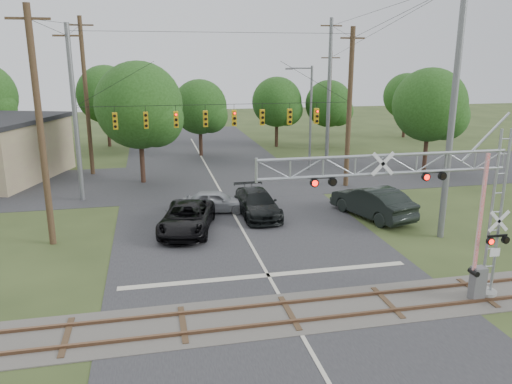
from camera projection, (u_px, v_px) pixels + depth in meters
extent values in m
plane|color=#2E3B1B|center=(306.00, 342.00, 16.95)|extent=(160.00, 160.00, 0.00)
cube|color=#29292B|center=(248.00, 240.00, 26.39)|extent=(14.00, 90.00, 0.02)
cube|color=#29292B|center=(214.00, 180.00, 39.60)|extent=(90.00, 12.00, 0.02)
cube|color=#524E47|center=(290.00, 313.00, 18.83)|extent=(90.00, 3.20, 0.05)
cube|color=brown|center=(295.00, 321.00, 18.13)|extent=(90.00, 0.12, 0.14)
cube|color=brown|center=(285.00, 303.00, 19.49)|extent=(90.00, 0.12, 0.14)
cylinder|color=gray|center=(485.00, 293.00, 20.16)|extent=(0.85, 0.85, 0.28)
cube|color=silver|center=(495.00, 252.00, 19.39)|extent=(0.43, 0.03, 0.33)
cube|color=#5F5F61|center=(478.00, 284.00, 19.72)|extent=(0.52, 0.43, 1.42)
cube|color=red|center=(481.00, 215.00, 18.92)|extent=(0.13, 0.09, 4.74)
cylinder|color=slate|center=(75.00, 115.00, 32.41)|extent=(0.32, 0.32, 11.50)
cylinder|color=#40291D|center=(349.00, 109.00, 36.26)|extent=(0.36, 0.36, 11.50)
cylinder|color=black|center=(220.00, 104.00, 34.20)|extent=(19.00, 0.03, 0.03)
cube|color=gold|center=(115.00, 121.00, 33.03)|extent=(0.30, 0.30, 1.10)
cube|color=gold|center=(146.00, 120.00, 33.44)|extent=(0.30, 0.30, 1.10)
cube|color=gold|center=(176.00, 119.00, 33.84)|extent=(0.30, 0.30, 1.10)
cube|color=gold|center=(205.00, 119.00, 34.25)|extent=(0.30, 0.30, 1.10)
cube|color=gold|center=(234.00, 118.00, 34.65)|extent=(0.30, 0.30, 1.10)
cube|color=gold|center=(262.00, 117.00, 35.06)|extent=(0.30, 0.30, 1.10)
cube|color=gold|center=(290.00, 117.00, 35.46)|extent=(0.30, 0.30, 1.10)
cube|color=gold|center=(316.00, 116.00, 35.86)|extent=(0.30, 0.30, 1.10)
imported|color=black|center=(187.00, 218.00, 27.61)|extent=(3.89, 6.17, 1.59)
imported|color=black|center=(257.00, 203.00, 30.40)|extent=(2.35, 5.45, 1.56)
imported|color=#989B9F|center=(216.00, 201.00, 31.23)|extent=(4.26, 2.32, 1.38)
imported|color=black|center=(372.00, 202.00, 30.06)|extent=(3.59, 6.12, 1.91)
cylinder|color=slate|center=(311.00, 119.00, 41.88)|extent=(0.19, 0.19, 8.74)
cylinder|color=slate|center=(301.00, 68.00, 40.60)|extent=(1.94, 0.12, 0.12)
cube|color=#5F5F61|center=(289.00, 69.00, 40.42)|extent=(0.58, 0.24, 0.15)
cylinder|color=#40291D|center=(86.00, 98.00, 39.92)|extent=(0.34, 0.34, 12.51)
cube|color=#40291D|center=(80.00, 25.00, 38.47)|extent=(2.00, 0.12, 0.12)
cylinder|color=slate|center=(329.00, 91.00, 45.66)|extent=(0.34, 0.34, 12.81)
cube|color=#40291D|center=(331.00, 26.00, 44.18)|extent=(2.00, 0.12, 0.12)
cylinder|color=#40291D|center=(41.00, 130.00, 24.45)|extent=(0.34, 0.34, 11.82)
cube|color=#40291D|center=(28.00, 18.00, 23.10)|extent=(2.00, 0.12, 0.12)
cylinder|color=slate|center=(453.00, 110.00, 25.22)|extent=(0.34, 0.34, 13.58)
cylinder|color=#40291D|center=(329.00, 101.00, 51.41)|extent=(0.34, 0.34, 10.07)
cube|color=#40291D|center=(331.00, 58.00, 50.28)|extent=(2.00, 0.12, 0.12)
cylinder|color=#382319|center=(108.00, 128.00, 54.00)|extent=(0.36, 0.36, 3.97)
sphere|color=#1D3F12|center=(106.00, 94.00, 53.06)|extent=(6.14, 6.14, 6.14)
cylinder|color=#382319|center=(142.00, 156.00, 38.20)|extent=(0.36, 0.36, 4.21)
sphere|color=#1D3F12|center=(139.00, 105.00, 37.20)|extent=(6.51, 6.51, 6.51)
cylinder|color=#382319|center=(201.00, 139.00, 48.86)|extent=(0.36, 0.36, 3.40)
sphere|color=#1D3F12|center=(200.00, 107.00, 48.06)|extent=(5.26, 5.26, 5.26)
cylinder|color=#382319|center=(277.00, 131.00, 53.91)|extent=(0.36, 0.36, 3.42)
sphere|color=#1D3F12|center=(277.00, 102.00, 53.10)|extent=(5.29, 5.29, 5.29)
cylinder|color=#382319|center=(328.00, 131.00, 54.49)|extent=(0.36, 0.36, 3.26)
sphere|color=#1D3F12|center=(329.00, 104.00, 53.72)|extent=(5.04, 5.04, 5.04)
cylinder|color=#382319|center=(426.00, 147.00, 42.47)|extent=(0.36, 0.36, 3.96)
sphere|color=#1D3F12|center=(430.00, 105.00, 41.54)|extent=(6.11, 6.11, 6.11)
cylinder|color=#382319|center=(404.00, 123.00, 60.36)|extent=(0.36, 0.36, 3.51)
sphere|color=#1D3F12|center=(406.00, 96.00, 59.53)|extent=(5.42, 5.42, 5.42)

